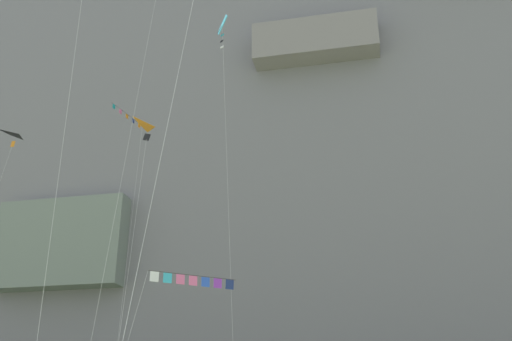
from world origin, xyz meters
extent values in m
cube|color=gray|center=(0.00, 62.95, 40.86)|extent=(180.00, 24.39, 81.72)
cube|color=gray|center=(-27.96, 50.75, 19.52)|extent=(14.31, 4.56, 9.52)
cube|color=gray|center=(0.00, 50.19, 41.00)|extent=(13.77, 4.43, 4.59)
pyramid|color=orange|center=(-8.09, 25.49, 18.57)|extent=(1.15, 1.72, 0.37)
cube|color=black|center=(-8.63, 25.51, 18.47)|extent=(0.50, 0.07, 0.54)
cylinder|color=silver|center=(-8.40, 23.91, 9.30)|extent=(0.48, 3.21, 18.35)
cube|color=#38B2D1|center=(-4.39, 27.16, 27.57)|extent=(1.28, 2.07, 2.28)
cylinder|color=black|center=(-4.39, 27.16, 27.57)|extent=(0.54, 0.64, 1.81)
cube|color=#38B2D1|center=(-4.37, 27.16, 26.69)|extent=(0.26, 0.15, 0.14)
cube|color=black|center=(-4.40, 27.16, 26.20)|extent=(0.25, 0.18, 0.14)
cube|color=white|center=(-4.38, 27.16, 25.71)|extent=(0.26, 0.15, 0.14)
cylinder|color=silver|center=(-3.45, 26.20, 13.70)|extent=(1.88, 1.93, 27.16)
cylinder|color=silver|center=(-6.23, 12.33, 13.21)|extent=(2.34, 3.40, 26.18)
cylinder|color=black|center=(-15.73, 37.17, 27.06)|extent=(0.97, 4.69, 0.02)
cube|color=orange|center=(-15.35, 39.05, 26.85)|extent=(0.12, 0.35, 0.39)
cube|color=navy|center=(-15.54, 38.11, 26.85)|extent=(0.12, 0.35, 0.39)
cube|color=orange|center=(-15.73, 37.17, 26.85)|extent=(0.11, 0.35, 0.39)
cube|color=pink|center=(-15.92, 36.23, 26.85)|extent=(0.11, 0.35, 0.39)
cube|color=teal|center=(-16.11, 35.29, 26.85)|extent=(0.09, 0.35, 0.39)
cylinder|color=silver|center=(-14.38, 36.80, 13.59)|extent=(1.76, 5.45, 26.94)
cylinder|color=silver|center=(-7.49, 20.73, 16.53)|extent=(0.37, 5.26, 32.82)
pyramid|color=black|center=(-20.65, 29.58, 21.37)|extent=(1.66, 1.98, 0.30)
cube|color=orange|center=(-21.17, 29.78, 21.24)|extent=(0.47, 0.23, 0.52)
cylinder|color=black|center=(-4.20, 22.41, 8.83)|extent=(3.66, 2.97, 0.02)
cube|color=white|center=(-5.76, 21.15, 8.56)|extent=(0.37, 0.31, 0.49)
cube|color=#38B2D1|center=(-5.24, 21.57, 8.56)|extent=(0.36, 0.30, 0.49)
cube|color=pink|center=(-4.72, 21.99, 8.56)|extent=(0.38, 0.32, 0.49)
cube|color=pink|center=(-4.20, 22.41, 8.56)|extent=(0.38, 0.33, 0.49)
cube|color=blue|center=(-3.68, 22.83, 8.56)|extent=(0.38, 0.32, 0.49)
cube|color=purple|center=(-3.16, 23.25, 8.56)|extent=(0.37, 0.31, 0.49)
cube|color=navy|center=(-2.64, 23.67, 8.56)|extent=(0.38, 0.32, 0.49)
cylinder|color=silver|center=(-0.93, 9.05, 9.51)|extent=(0.21, 5.89, 18.78)
camera|label=1|loc=(4.97, -5.73, 2.06)|focal=41.73mm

